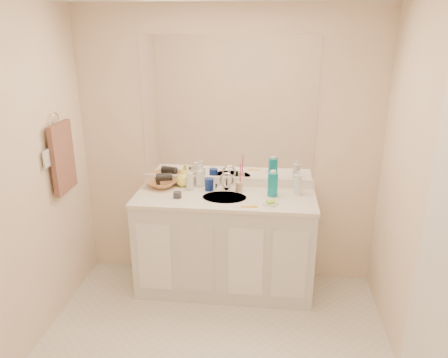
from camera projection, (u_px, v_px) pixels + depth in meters
name	position (u px, v px, depth m)	size (l,w,h in m)	color
wall_back	(228.00, 150.00, 3.79)	(2.60, 0.02, 2.40)	#F8DFC2
wall_right	(436.00, 220.00, 2.44)	(0.02, 2.60, 2.40)	#F8DFC2
vanity_cabinet	(225.00, 245.00, 3.79)	(1.50, 0.55, 0.85)	silver
countertop	(225.00, 198.00, 3.64)	(1.52, 0.57, 0.03)	white
backsplash	(228.00, 181.00, 3.87)	(1.52, 0.03, 0.08)	white
sink_basin	(224.00, 198.00, 3.63)	(0.37, 0.37, 0.02)	beige
faucet	(227.00, 183.00, 3.77)	(0.02, 0.02, 0.11)	silver
mirror	(228.00, 109.00, 3.67)	(1.48, 0.01, 1.20)	white
blue_mug	(209.00, 184.00, 3.75)	(0.08, 0.08, 0.10)	navy
tan_cup	(239.00, 187.00, 3.73)	(0.06, 0.06, 0.08)	#C2AF88
toothbrush	(240.00, 175.00, 3.70)	(0.01, 0.01, 0.20)	#E23B7C
mouthwash_bottle	(273.00, 184.00, 3.62)	(0.08, 0.08, 0.20)	#0C889B
clear_pump_bottle	(298.00, 185.00, 3.66)	(0.07, 0.07, 0.17)	white
soap_dish	(271.00, 204.00, 3.47)	(0.10, 0.08, 0.01)	silver
green_soap	(271.00, 202.00, 3.46)	(0.06, 0.05, 0.02)	#B0E838
orange_comb	(249.00, 206.00, 3.43)	(0.13, 0.03, 0.01)	#F7A11A
dark_jar	(177.00, 195.00, 3.60)	(0.07, 0.07, 0.05)	#323138
extra_white_bottle	(190.00, 182.00, 3.75)	(0.05, 0.05, 0.15)	white
soap_bottle_white	(200.00, 176.00, 3.83)	(0.08, 0.08, 0.20)	white
soap_bottle_cream	(190.00, 179.00, 3.83)	(0.07, 0.07, 0.15)	#F5EEC8
soap_bottle_yellow	(183.00, 177.00, 3.85)	(0.12, 0.12, 0.16)	#FCF562
wicker_basket	(162.00, 183.00, 3.84)	(0.26, 0.26, 0.06)	#B47548
hair_dryer	(164.00, 177.00, 3.82)	(0.07, 0.07, 0.14)	black
towel_ring	(55.00, 120.00, 3.31)	(0.11, 0.11, 0.01)	silver
hand_towel	(63.00, 158.00, 3.41)	(0.04, 0.32, 0.55)	brown
switch_plate	(47.00, 159.00, 3.21)	(0.01, 0.09, 0.13)	silver
door	(447.00, 280.00, 2.22)	(0.02, 0.82, 2.00)	white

